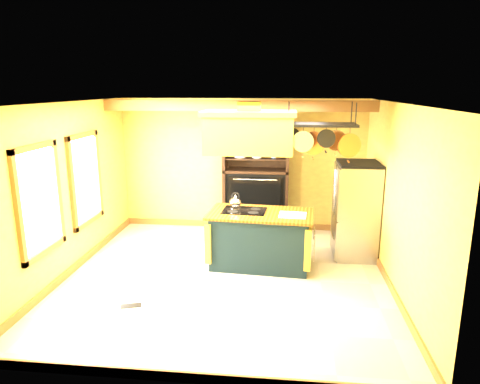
% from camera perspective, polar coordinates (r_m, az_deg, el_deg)
% --- Properties ---
extents(floor, '(5.00, 5.00, 0.00)m').
position_cam_1_polar(floor, '(6.88, -1.91, -11.29)').
color(floor, beige).
rests_on(floor, ground).
extents(ceiling, '(5.00, 5.00, 0.00)m').
position_cam_1_polar(ceiling, '(6.23, -2.11, 11.80)').
color(ceiling, white).
rests_on(ceiling, wall_back).
extents(wall_back, '(5.00, 0.02, 2.70)m').
position_cam_1_polar(wall_back, '(8.85, 0.26, 3.62)').
color(wall_back, gold).
rests_on(wall_back, floor).
extents(wall_front, '(5.00, 0.02, 2.70)m').
position_cam_1_polar(wall_front, '(4.09, -6.98, -8.90)').
color(wall_front, gold).
rests_on(wall_front, floor).
extents(wall_left, '(0.02, 5.00, 2.70)m').
position_cam_1_polar(wall_left, '(7.21, -22.09, 0.22)').
color(wall_left, gold).
rests_on(wall_left, floor).
extents(wall_right, '(0.02, 5.00, 2.70)m').
position_cam_1_polar(wall_right, '(6.56, 20.15, -0.87)').
color(wall_right, gold).
rests_on(wall_right, floor).
extents(ceiling_beam, '(5.00, 0.15, 0.20)m').
position_cam_1_polar(ceiling_beam, '(7.92, -0.33, 11.45)').
color(ceiling_beam, '#955B2E').
rests_on(ceiling_beam, ceiling).
extents(window_near, '(0.06, 1.06, 1.56)m').
position_cam_1_polar(window_near, '(6.51, -25.12, -1.02)').
color(window_near, '#955B2E').
rests_on(window_near, wall_left).
extents(window_far, '(0.06, 1.06, 1.56)m').
position_cam_1_polar(window_far, '(7.70, -19.84, 1.62)').
color(window_far, '#955B2E').
rests_on(window_far, wall_left).
extents(kitchen_island, '(1.78, 1.07, 1.11)m').
position_cam_1_polar(kitchen_island, '(7.16, 2.74, -6.21)').
color(kitchen_island, '#13252D').
rests_on(kitchen_island, floor).
extents(range_hood, '(1.46, 0.82, 0.80)m').
position_cam_1_polar(range_hood, '(6.77, 1.23, 8.15)').
color(range_hood, gold).
rests_on(range_hood, ceiling).
extents(pot_rack, '(1.20, 0.54, 0.83)m').
position_cam_1_polar(pot_rack, '(6.77, 10.76, 7.76)').
color(pot_rack, black).
rests_on(pot_rack, ceiling).
extents(refrigerator, '(0.71, 0.84, 1.64)m').
position_cam_1_polar(refrigerator, '(7.73, 15.11, -2.63)').
color(refrigerator, '#92949A').
rests_on(refrigerator, floor).
extents(hutch, '(1.30, 0.59, 2.30)m').
position_cam_1_polar(hutch, '(8.68, 2.15, 0.29)').
color(hutch, black).
rests_on(hutch, floor).
extents(floor_register, '(0.30, 0.20, 0.01)m').
position_cam_1_polar(floor_register, '(6.25, -14.33, -14.47)').
color(floor_register, black).
rests_on(floor_register, floor).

